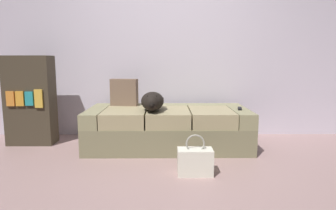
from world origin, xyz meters
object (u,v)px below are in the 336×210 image
object	(u,v)px
handbag	(195,161)
throw_pillow	(124,92)
tv_remote	(240,108)
couch	(168,128)
bookshelf	(30,100)
dog_dark	(152,101)

from	to	relation	value
handbag	throw_pillow	bearing A→B (deg)	124.53
throw_pillow	handbag	distance (m)	1.50
tv_remote	handbag	xyz separation A→B (m)	(-0.61, -0.83, -0.35)
couch	throw_pillow	world-z (taller)	throw_pillow
throw_pillow	handbag	bearing A→B (deg)	-55.47
couch	bookshelf	xyz separation A→B (m)	(-1.71, 0.15, 0.32)
dog_dark	tv_remote	distance (m)	1.03
couch	throw_pillow	xyz separation A→B (m)	(-0.56, 0.25, 0.41)
couch	bookshelf	size ratio (longest dim) A/B	1.74
dog_dark	handbag	distance (m)	0.98
throw_pillow	tv_remote	bearing A→B (deg)	-13.08
dog_dark	bookshelf	world-z (taller)	bookshelf
tv_remote	throw_pillow	distance (m)	1.45
bookshelf	tv_remote	bearing A→B (deg)	-4.97
dog_dark	tv_remote	bearing A→B (deg)	4.22
tv_remote	bookshelf	bearing A→B (deg)	-172.18
dog_dark	handbag	bearing A→B (deg)	-61.01
tv_remote	bookshelf	size ratio (longest dim) A/B	0.14
bookshelf	dog_dark	bearing A→B (deg)	-11.01
couch	handbag	distance (m)	0.95
couch	tv_remote	world-z (taller)	tv_remote
dog_dark	bookshelf	xyz separation A→B (m)	(-1.53, 0.30, -0.03)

